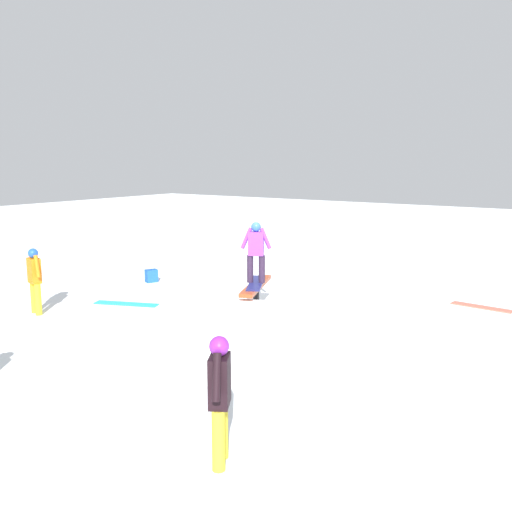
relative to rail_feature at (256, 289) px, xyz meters
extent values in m
plane|color=white|center=(0.00, 0.00, -0.54)|extent=(60.00, 60.00, 0.00)
cylinder|color=black|center=(0.00, 0.00, -0.26)|extent=(0.14, 0.14, 0.57)
cube|color=#A53F1E|center=(0.00, 0.00, 0.07)|extent=(1.91, 0.98, 0.08)
cube|color=white|center=(-1.52, -0.61, -0.30)|extent=(2.23, 2.06, 0.49)
cube|color=navy|center=(0.00, 0.00, 0.12)|extent=(1.39, 0.93, 0.03)
cylinder|color=#2E1E35|center=(0.06, -0.11, 0.43)|extent=(0.13, 0.13, 0.58)
cylinder|color=#2E1E35|center=(-0.06, 0.11, 0.43)|extent=(0.13, 0.13, 0.58)
cube|color=purple|center=(0.00, 0.00, 0.97)|extent=(0.33, 0.38, 0.50)
cylinder|color=purple|center=(0.10, -0.18, 1.08)|extent=(0.19, 0.26, 0.46)
cylinder|color=purple|center=(-0.10, 0.18, 1.08)|extent=(0.19, 0.26, 0.46)
sphere|color=blue|center=(0.00, 0.00, 1.32)|extent=(0.20, 0.20, 0.20)
cylinder|color=yellow|center=(-2.72, 3.73, -0.20)|extent=(0.14, 0.14, 0.68)
cylinder|color=yellow|center=(-2.65, 3.97, -0.20)|extent=(0.14, 0.14, 0.68)
cube|color=orange|center=(-2.68, 3.85, 0.40)|extent=(0.28, 0.37, 0.53)
cylinder|color=orange|center=(-2.74, 3.65, 0.52)|extent=(0.13, 0.21, 0.47)
cylinder|color=orange|center=(-2.63, 4.04, 0.52)|extent=(0.13, 0.21, 0.47)
sphere|color=blue|center=(-2.68, 3.85, 0.77)|extent=(0.21, 0.21, 0.21)
cylinder|color=gold|center=(-5.15, -3.05, -0.20)|extent=(0.14, 0.14, 0.68)
cylinder|color=gold|center=(-5.38, -3.18, -0.20)|extent=(0.14, 0.14, 0.68)
cube|color=black|center=(-5.27, -3.12, 0.41)|extent=(0.40, 0.35, 0.55)
cylinder|color=black|center=(-5.08, -3.01, 0.54)|extent=(0.24, 0.19, 0.49)
cylinder|color=black|center=(-5.45, -3.22, 0.54)|extent=(0.24, 0.19, 0.49)
sphere|color=purple|center=(-5.27, -3.12, 0.80)|extent=(0.22, 0.22, 0.22)
cube|color=#24C0CE|center=(-1.05, 2.86, -0.53)|extent=(0.81, 1.49, 0.02)
cube|color=white|center=(3.90, 3.70, -0.53)|extent=(0.81, 1.44, 0.02)
cube|color=#ED6751|center=(3.20, -3.91, -0.53)|extent=(0.41, 1.35, 0.02)
cube|color=blue|center=(0.99, 4.07, -0.37)|extent=(0.36, 0.32, 0.34)
camera|label=1|loc=(-9.80, -6.67, 2.75)|focal=40.00mm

